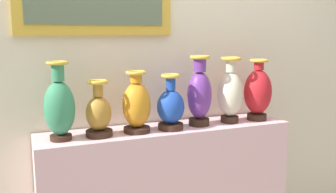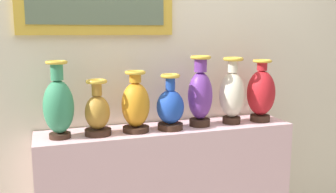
# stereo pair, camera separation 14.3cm
# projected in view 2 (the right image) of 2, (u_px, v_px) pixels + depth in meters

# --- Properties ---
(back_wall) EXTENTS (3.79, 0.14, 2.93)m
(back_wall) POSITION_uv_depth(u_px,v_px,m) (156.00, 48.00, 2.43)
(back_wall) COLOR beige
(back_wall) RESTS_ON ground_plane
(vase_jade) EXTENTS (0.17, 0.17, 0.43)m
(vase_jade) POSITION_uv_depth(u_px,v_px,m) (59.00, 105.00, 2.05)
(vase_jade) COLOR #382319
(vase_jade) RESTS_ON display_shelf
(vase_ochre) EXTENTS (0.15, 0.15, 0.32)m
(vase_ochre) POSITION_uv_depth(u_px,v_px,m) (97.00, 112.00, 2.12)
(vase_ochre) COLOR #382319
(vase_ochre) RESTS_ON display_shelf
(vase_amber) EXTENTS (0.17, 0.17, 0.36)m
(vase_amber) POSITION_uv_depth(u_px,v_px,m) (136.00, 105.00, 2.19)
(vase_amber) COLOR #382319
(vase_amber) RESTS_ON display_shelf
(vase_sapphire) EXTENTS (0.17, 0.17, 0.34)m
(vase_sapphire) POSITION_uv_depth(u_px,v_px,m) (171.00, 107.00, 2.24)
(vase_sapphire) COLOR #382319
(vase_sapphire) RESTS_ON display_shelf
(vase_violet) EXTENTS (0.15, 0.15, 0.44)m
(vase_violet) POSITION_uv_depth(u_px,v_px,m) (200.00, 95.00, 2.32)
(vase_violet) COLOR #382319
(vase_violet) RESTS_ON display_shelf
(vase_ivory) EXTENTS (0.17, 0.17, 0.43)m
(vase_ivory) POSITION_uv_depth(u_px,v_px,m) (232.00, 94.00, 2.39)
(vase_ivory) COLOR #382319
(vase_ivory) RESTS_ON display_shelf
(vase_crimson) EXTENTS (0.18, 0.18, 0.41)m
(vase_crimson) POSITION_uv_depth(u_px,v_px,m) (261.00, 93.00, 2.44)
(vase_crimson) COLOR #382319
(vase_crimson) RESTS_ON display_shelf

